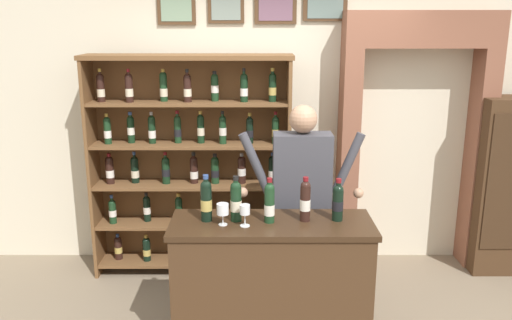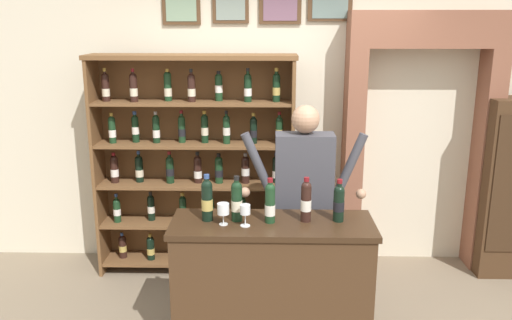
# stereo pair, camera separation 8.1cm
# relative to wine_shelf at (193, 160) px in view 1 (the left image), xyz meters

# --- Properties ---
(back_wall) EXTENTS (12.00, 0.19, 3.49)m
(back_wall) POSITION_rel_wine_shelf_xyz_m (0.76, 0.38, 0.67)
(back_wall) COLOR beige
(back_wall) RESTS_ON ground
(wine_shelf) EXTENTS (1.83, 0.36, 2.03)m
(wine_shelf) POSITION_rel_wine_shelf_xyz_m (0.00, 0.00, 0.00)
(wine_shelf) COLOR brown
(wine_shelf) RESTS_ON ground
(archway_doorway) EXTENTS (1.39, 0.45, 2.40)m
(archway_doorway) POSITION_rel_wine_shelf_xyz_m (2.07, 0.25, 0.29)
(archway_doorway) COLOR brown
(archway_doorway) RESTS_ON ground
(tasting_counter) EXTENTS (1.42, 0.53, 0.96)m
(tasting_counter) POSITION_rel_wine_shelf_xyz_m (0.70, -1.23, -0.60)
(tasting_counter) COLOR #422B19
(tasting_counter) RESTS_ON ground
(shopkeeper) EXTENTS (0.99, 0.22, 1.70)m
(shopkeeper) POSITION_rel_wine_shelf_xyz_m (0.95, -0.72, -0.02)
(shopkeeper) COLOR #2D3347
(shopkeeper) RESTS_ON ground
(tasting_bottle_rosso) EXTENTS (0.08, 0.08, 0.33)m
(tasting_bottle_rosso) POSITION_rel_wine_shelf_xyz_m (0.25, -1.20, 0.03)
(tasting_bottle_rosso) COLOR black
(tasting_bottle_rosso) RESTS_ON tasting_counter
(tasting_bottle_riserva) EXTENTS (0.08, 0.08, 0.32)m
(tasting_bottle_riserva) POSITION_rel_wine_shelf_xyz_m (0.45, -1.20, 0.03)
(tasting_bottle_riserva) COLOR black
(tasting_bottle_riserva) RESTS_ON tasting_counter
(tasting_bottle_bianco) EXTENTS (0.07, 0.07, 0.32)m
(tasting_bottle_bianco) POSITION_rel_wine_shelf_xyz_m (0.68, -1.23, 0.02)
(tasting_bottle_bianco) COLOR #19381E
(tasting_bottle_bianco) RESTS_ON tasting_counter
(tasting_bottle_brunello) EXTENTS (0.07, 0.07, 0.32)m
(tasting_bottle_brunello) POSITION_rel_wine_shelf_xyz_m (0.93, -1.20, 0.03)
(tasting_bottle_brunello) COLOR black
(tasting_bottle_brunello) RESTS_ON tasting_counter
(tasting_bottle_chianti) EXTENTS (0.08, 0.08, 0.30)m
(tasting_bottle_chianti) POSITION_rel_wine_shelf_xyz_m (1.16, -1.19, 0.02)
(tasting_bottle_chianti) COLOR black
(tasting_bottle_chianti) RESTS_ON tasting_counter
(wine_glass_spare) EXTENTS (0.08, 0.08, 0.15)m
(wine_glass_spare) POSITION_rel_wine_shelf_xyz_m (0.37, -1.28, -0.01)
(wine_glass_spare) COLOR silver
(wine_glass_spare) RESTS_ON tasting_counter
(wine_glass_right) EXTENTS (0.07, 0.07, 0.15)m
(wine_glass_right) POSITION_rel_wine_shelf_xyz_m (0.52, -1.30, -0.01)
(wine_glass_right) COLOR silver
(wine_glass_right) RESTS_ON tasting_counter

